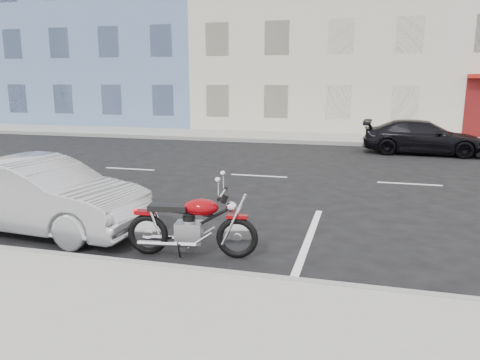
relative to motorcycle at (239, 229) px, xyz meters
name	(u,v)px	position (x,y,z in m)	size (l,w,h in m)	color
ground	(331,180)	(0.92, 6.11, -0.46)	(120.00, 120.00, 0.00)	black
sidewalk_far	(238,135)	(-4.08, 14.81, -0.39)	(80.00, 3.40, 0.15)	gray
curb_far	(227,140)	(-4.08, 13.11, -0.38)	(80.00, 0.12, 0.16)	gray
bldg_blue	(135,19)	(-13.08, 22.41, 6.04)	(12.00, 12.00, 13.00)	slate
bldg_cream	(322,26)	(-1.08, 22.41, 5.29)	(12.00, 12.00, 11.50)	#BBB49E
motorcycle	(239,229)	(0.00, 0.00, 0.00)	(2.01, 0.69, 1.01)	black
sedan_silver	(38,195)	(-3.72, 0.32, 0.20)	(1.39, 3.99, 1.31)	#96989D
car_far	(423,137)	(3.75, 11.56, 0.15)	(1.71, 4.21, 1.22)	black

